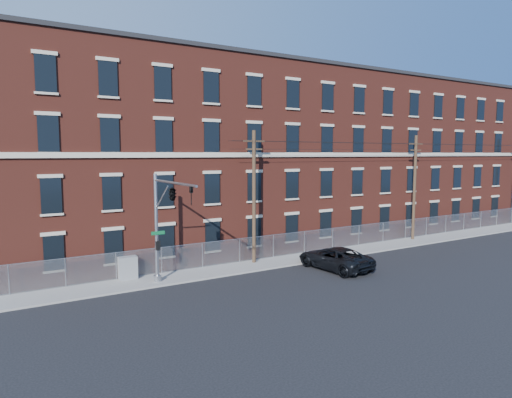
{
  "coord_description": "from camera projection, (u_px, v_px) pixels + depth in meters",
  "views": [
    {
      "loc": [
        -15.28,
        -23.19,
        8.4
      ],
      "look_at": [
        1.21,
        4.0,
        5.17
      ],
      "focal_mm": 31.44,
      "sensor_mm": 36.0,
      "label": 1
    }
  ],
  "objects": [
    {
      "name": "utility_pole_near",
      "position": [
        254.0,
        194.0,
        33.71
      ],
      "size": [
        1.8,
        0.28,
        10.0
      ],
      "color": "#423121",
      "rests_on": "ground"
    },
    {
      "name": "overhead_wires",
      "position": [
        416.0,
        146.0,
        42.61
      ],
      "size": [
        40.0,
        0.62,
        0.62
      ],
      "color": "black",
      "rests_on": "ground"
    },
    {
      "name": "traffic_signal_mast",
      "position": [
        168.0,
        204.0,
        26.67
      ],
      "size": [
        0.9,
        6.75,
        7.0
      ],
      "color": "#9EA0A5",
      "rests_on": "ground"
    },
    {
      "name": "mill_building",
      "position": [
        296.0,
        156.0,
        45.67
      ],
      "size": [
        55.3,
        14.32,
        16.3
      ],
      "color": "maroon",
      "rests_on": "ground"
    },
    {
      "name": "utility_cabinet",
      "position": [
        128.0,
        268.0,
        29.6
      ],
      "size": [
        1.23,
        0.65,
        1.5
      ],
      "primitive_type": "cube",
      "rotation": [
        0.0,
        0.0,
        -0.05
      ],
      "color": "slate",
      "rests_on": "sidewalk"
    },
    {
      "name": "utility_pole_mid",
      "position": [
        415.0,
        186.0,
        43.0
      ],
      "size": [
        1.8,
        0.28,
        10.0
      ],
      "color": "#423121",
      "rests_on": "ground"
    },
    {
      "name": "ground",
      "position": [
        272.0,
        286.0,
        28.46
      ],
      "size": [
        140.0,
        140.0,
        0.0
      ],
      "primitive_type": "plane",
      "color": "black",
      "rests_on": "ground"
    },
    {
      "name": "pickup_truck",
      "position": [
        335.0,
        258.0,
        32.59
      ],
      "size": [
        3.19,
        6.09,
        1.64
      ],
      "primitive_type": "imported",
      "rotation": [
        0.0,
        0.0,
        3.22
      ],
      "color": "black",
      "rests_on": "ground"
    },
    {
      "name": "chain_link_fence",
      "position": [
        346.0,
        236.0,
        39.9
      ],
      "size": [
        59.06,
        0.06,
        1.85
      ],
      "color": "#A5A8AD",
      "rests_on": "ground"
    },
    {
      "name": "sidewalk",
      "position": [
        356.0,
        250.0,
        38.89
      ],
      "size": [
        65.0,
        3.0,
        0.12
      ],
      "primitive_type": "cube",
      "color": "gray",
      "rests_on": "ground"
    }
  ]
}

